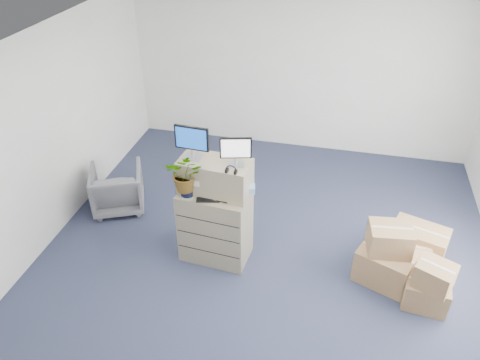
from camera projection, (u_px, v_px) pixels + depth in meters
The scene contains 16 objects.
ground at pixel (261, 273), 6.05m from camera, with size 7.00×7.00×0.00m, color #272D47.
wall_back at pixel (302, 74), 8.13m from camera, with size 6.00×0.02×2.80m, color silver.
filing_cabinet_lower at pixel (215, 225), 6.08m from camera, with size 0.87×0.53×1.02m, color tan.
filing_cabinet_upper at pixel (215, 176), 5.71m from camera, with size 0.87×0.44×0.44m, color tan.
monitor_left at pixel (192, 141), 5.53m from camera, with size 0.43×0.18×0.42m.
monitor_right at pixel (236, 150), 5.40m from camera, with size 0.37×0.19×0.37m.
headphones at pixel (231, 170), 5.36m from camera, with size 0.13×0.13×0.01m, color black.
keyboard at pixel (214, 198), 5.69m from camera, with size 0.42×0.18×0.02m, color black.
mouse at pixel (239, 201), 5.63m from camera, with size 0.09×0.06×0.03m, color silver.
water_bottle at pixel (223, 183), 5.75m from camera, with size 0.07×0.07×0.25m, color #989AA0.
phone_dock at pixel (215, 188), 5.82m from camera, with size 0.06×0.05×0.12m.
external_drive at pixel (243, 191), 5.78m from camera, with size 0.17×0.13×0.05m, color black.
tissue_box at pixel (245, 189), 5.70m from camera, with size 0.24×0.12×0.09m, color #3B7BC9.
potted_plant at pixel (186, 177), 5.61m from camera, with size 0.44×0.49×0.47m.
office_chair at pixel (117, 187), 7.05m from camera, with size 0.74×0.69×0.76m, color slate.
cardboard_boxes at pixel (405, 259), 5.87m from camera, with size 1.23×1.43×0.81m.
Camera 1 is at (0.74, -4.32, 4.36)m, focal length 35.00 mm.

